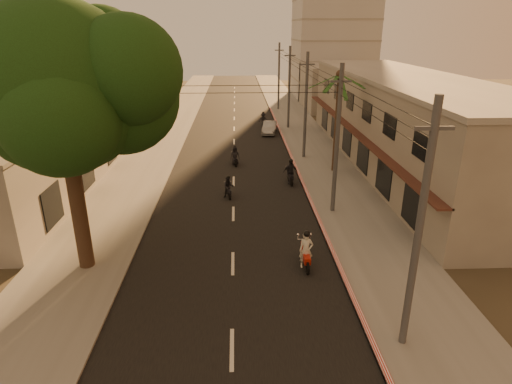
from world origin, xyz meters
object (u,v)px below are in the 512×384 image
scooter_mid_a (229,187)px  scooter_mid_b (290,172)px  broadleaf_tree (70,88)px  parked_car (269,128)px  palm_tree (339,80)px  scooter_far_b (263,120)px  scooter_far_a (235,156)px  scooter_red (306,251)px

scooter_mid_a → scooter_mid_b: bearing=21.6°
broadleaf_tree → parked_car: size_ratio=2.98×
palm_tree → scooter_mid_a: 11.71m
scooter_mid_a → scooter_mid_b: scooter_mid_b is taller
scooter_far_b → parked_car: 3.55m
scooter_mid_a → broadleaf_tree: bearing=-133.7°
broadleaf_tree → scooter_far_b: bearing=72.0°
scooter_mid_b → scooter_far_b: scooter_mid_b is taller
broadleaf_tree → parked_car: (10.47, 27.39, -7.83)m
scooter_mid_b → scooter_far_a: 6.27m
scooter_far_a → palm_tree: bearing=-22.5°
scooter_far_a → scooter_far_b: bearing=70.3°
scooter_far_b → broadleaf_tree: bearing=-111.3°
scooter_mid_b → scooter_red: bearing=-95.9°
broadleaf_tree → scooter_far_b: (10.01, 30.91, -7.67)m
broadleaf_tree → scooter_mid_b: broadleaf_tree is taller
palm_tree → scooter_far_b: palm_tree is taller
palm_tree → parked_car: palm_tree is taller
parked_car → palm_tree: bearing=-64.1°
broadleaf_tree → scooter_mid_b: (10.81, 11.26, -7.62)m
scooter_mid_a → scooter_mid_b: (4.52, 2.55, 0.14)m
scooter_red → scooter_far_a: (-3.40, 16.60, -0.09)m
scooter_red → scooter_far_a: scooter_red is taller
broadleaf_tree → palm_tree: bearing=43.5°
parked_car → scooter_red: bearing=-81.8°
scooter_far_b → parked_car: scooter_far_b is taller
scooter_mid_a → scooter_far_a: bearing=78.8°
scooter_red → scooter_far_b: bearing=89.7°
scooter_red → parked_car: 27.99m
scooter_red → scooter_far_b: (-0.10, 31.50, -0.05)m
scooter_mid_b → parked_car: bearing=88.6°
scooter_red → scooter_mid_b: bearing=86.2°
broadleaf_tree → scooter_mid_a: bearing=54.2°
scooter_far_a → parked_car: bearing=64.5°
scooter_red → scooter_mid_a: scooter_red is taller
palm_tree → parked_car: (-4.14, 13.53, -6.51)m
palm_tree → scooter_far_b: size_ratio=4.58×
broadleaf_tree → parked_car: broadleaf_tree is taller
parked_car → scooter_mid_a: bearing=-93.7°
palm_tree → scooter_far_b: 18.77m
scooter_red → scooter_mid_a: (-3.82, 9.30, -0.13)m
scooter_mid_b → scooter_mid_a: bearing=-153.1°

